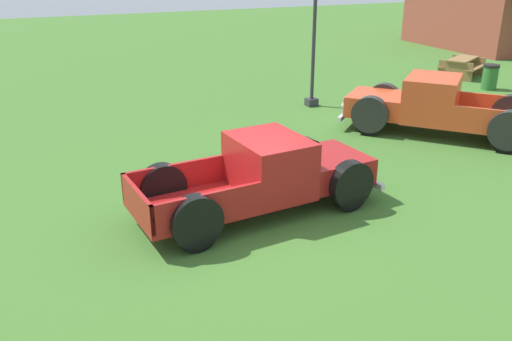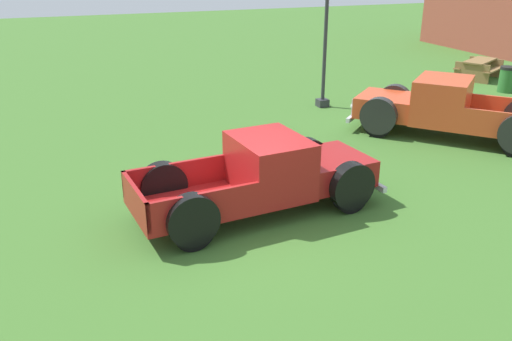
# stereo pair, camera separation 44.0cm
# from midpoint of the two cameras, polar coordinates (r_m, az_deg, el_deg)

# --- Properties ---
(ground_plane) EXTENTS (80.00, 80.00, 0.00)m
(ground_plane) POSITION_cam_midpoint_polar(r_m,az_deg,el_deg) (10.68, 0.45, -5.22)
(ground_plane) COLOR #3D6B28
(pickup_truck_foreground) EXTENTS (2.35, 5.14, 1.53)m
(pickup_truck_foreground) POSITION_cam_midpoint_polar(r_m,az_deg,el_deg) (10.86, 2.87, -0.53)
(pickup_truck_foreground) COLOR maroon
(pickup_truck_foreground) RESTS_ON ground_plane
(pickup_truck_behind_right) EXTENTS (5.27, 5.00, 1.65)m
(pickup_truck_behind_right) POSITION_cam_midpoint_polar(r_m,az_deg,el_deg) (16.31, 19.33, 6.16)
(pickup_truck_behind_right) COLOR #D14723
(pickup_truck_behind_right) RESTS_ON ground_plane
(lamp_post_near) EXTENTS (0.36, 0.36, 4.52)m
(lamp_post_near) POSITION_cam_midpoint_polar(r_m,az_deg,el_deg) (18.32, 8.01, 13.85)
(lamp_post_near) COLOR #2D2D33
(lamp_post_near) RESTS_ON ground_plane
(picnic_table) EXTENTS (2.16, 2.29, 0.78)m
(picnic_table) POSITION_cam_midpoint_polar(r_m,az_deg,el_deg) (24.68, 22.85, 10.00)
(picnic_table) COLOR olive
(picnic_table) RESTS_ON ground_plane
(trash_can) EXTENTS (0.59, 0.59, 0.95)m
(trash_can) POSITION_cam_midpoint_polar(r_m,az_deg,el_deg) (22.67, 25.34, 8.65)
(trash_can) COLOR #2D6B2D
(trash_can) RESTS_ON ground_plane
(brick_pavilion) EXTENTS (7.32, 4.45, 4.11)m
(brick_pavilion) POSITION_cam_midpoint_polar(r_m,az_deg,el_deg) (33.09, 24.70, 15.12)
(brick_pavilion) COLOR brown
(brick_pavilion) RESTS_ON ground_plane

